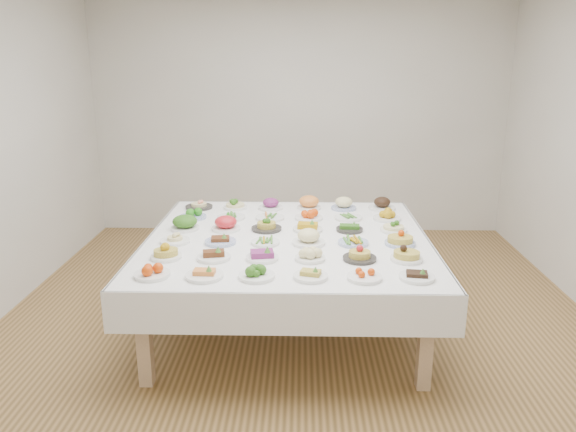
{
  "coord_description": "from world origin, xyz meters",
  "views": [
    {
      "loc": [
        0.03,
        -4.36,
        2.13
      ],
      "look_at": [
        -0.08,
        0.02,
        0.88
      ],
      "focal_mm": 35.0,
      "sensor_mm": 36.0,
      "label": 1
    }
  ],
  "objects_px": {
    "dish_0": "(152,270)",
    "dish_35": "(382,202)",
    "dish_18": "(185,221)",
    "display_table": "(288,245)"
  },
  "relations": [
    {
      "from": "dish_18",
      "to": "dish_35",
      "type": "distance_m",
      "value": 1.85
    },
    {
      "from": "display_table",
      "to": "dish_18",
      "type": "bearing_deg",
      "value": 168.13
    },
    {
      "from": "dish_0",
      "to": "dish_35",
      "type": "relative_size",
      "value": 0.91
    },
    {
      "from": "display_table",
      "to": "dish_35",
      "type": "distance_m",
      "value": 1.23
    },
    {
      "from": "dish_18",
      "to": "display_table",
      "type": "bearing_deg",
      "value": -11.87
    },
    {
      "from": "display_table",
      "to": "dish_18",
      "type": "relative_size",
      "value": 8.59
    },
    {
      "from": "dish_0",
      "to": "dish_35",
      "type": "height_order",
      "value": "dish_35"
    },
    {
      "from": "display_table",
      "to": "dish_35",
      "type": "height_order",
      "value": "dish_35"
    },
    {
      "from": "display_table",
      "to": "dish_35",
      "type": "relative_size",
      "value": 8.64
    },
    {
      "from": "display_table",
      "to": "dish_35",
      "type": "bearing_deg",
      "value": 45.0
    }
  ]
}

